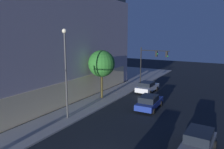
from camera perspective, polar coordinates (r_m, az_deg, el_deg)
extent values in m
cube|color=#4C4C51|center=(37.22, -27.06, -3.45)|extent=(30.18, 28.39, 0.15)
cube|color=#FADCA2|center=(26.56, -10.79, -4.36)|extent=(26.81, 0.60, 2.85)
cylinder|color=black|center=(36.41, 7.56, 2.32)|extent=(0.18, 0.18, 6.08)
cylinder|color=black|center=(35.35, 11.22, 6.15)|extent=(0.20, 4.70, 0.12)
cube|color=black|center=(35.32, 11.56, 5.32)|extent=(0.33, 0.33, 0.90)
sphere|color=green|center=(35.26, 11.84, 5.31)|extent=(0.18, 0.18, 0.18)
cube|color=black|center=(34.86, 14.14, 5.15)|extent=(0.33, 0.33, 0.90)
sphere|color=green|center=(34.84, 14.41, 4.68)|extent=(0.18, 0.18, 0.18)
cylinder|color=#424242|center=(21.29, -11.96, -0.56)|extent=(0.16, 0.16, 8.31)
sphere|color=#F9EFC6|center=(20.91, -12.41, 11.09)|extent=(0.44, 0.44, 0.44)
cylinder|color=#4B401E|center=(28.22, -2.71, -3.02)|extent=(0.30, 0.30, 3.13)
sphere|color=#297027|center=(27.68, -2.76, 2.89)|extent=(3.41, 3.41, 3.41)
cube|color=slate|center=(17.03, 21.52, -17.03)|extent=(4.80, 2.07, 0.62)
cube|color=black|center=(17.07, 21.91, -14.59)|extent=(2.44, 1.78, 0.67)
cylinder|color=black|center=(18.37, 25.36, -16.31)|extent=(0.65, 0.27, 0.64)
cylinder|color=black|center=(18.62, 19.43, -15.51)|extent=(0.65, 0.27, 0.64)
cube|color=navy|center=(25.20, 9.82, -7.43)|extent=(4.76, 2.12, 0.62)
cube|color=black|center=(24.69, 9.61, -6.28)|extent=(2.36, 1.82, 0.63)
cube|color=#F9F4CC|center=(27.45, 10.15, -5.94)|extent=(0.13, 0.21, 0.12)
cube|color=#F9F4CC|center=(27.15, 12.47, -6.21)|extent=(0.13, 0.21, 0.12)
cylinder|color=black|center=(26.89, 8.80, -6.94)|extent=(0.62, 0.27, 0.61)
cylinder|color=black|center=(26.37, 12.77, -7.42)|extent=(0.62, 0.27, 0.61)
cylinder|color=black|center=(24.29, 6.55, -8.80)|extent=(0.62, 0.27, 0.61)
cylinder|color=black|center=(23.72, 10.93, -9.40)|extent=(0.62, 0.27, 0.61)
cube|color=silver|center=(32.17, 9.29, -3.42)|extent=(4.61, 2.04, 0.65)
cube|color=black|center=(31.72, 9.09, -2.47)|extent=(2.25, 1.80, 0.58)
cube|color=#F9F4CC|center=(34.41, 9.78, -2.52)|extent=(0.12, 0.20, 0.12)
cube|color=#F9F4CC|center=(34.02, 11.62, -2.74)|extent=(0.12, 0.20, 0.12)
cylinder|color=black|center=(33.88, 8.64, -3.25)|extent=(0.65, 0.25, 0.64)
cylinder|color=black|center=(33.21, 11.76, -3.64)|extent=(0.65, 0.25, 0.64)
cylinder|color=black|center=(31.36, 6.64, -4.33)|extent=(0.65, 0.25, 0.64)
cylinder|color=black|center=(30.63, 9.97, -4.77)|extent=(0.65, 0.25, 0.64)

